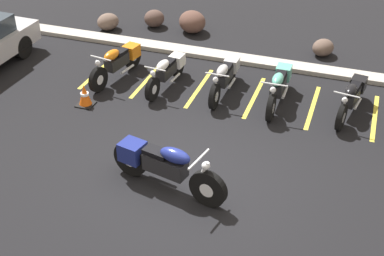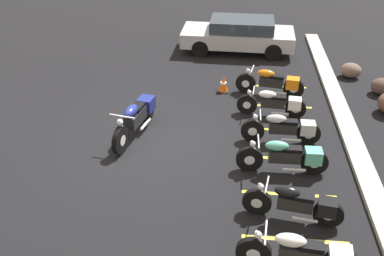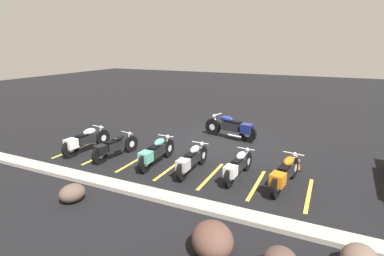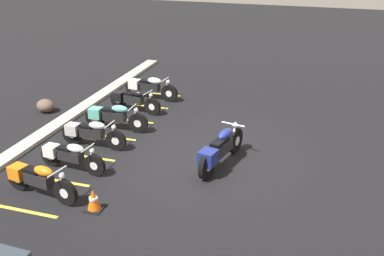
{
  "view_description": "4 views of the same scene",
  "coord_description": "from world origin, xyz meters",
  "px_view_note": "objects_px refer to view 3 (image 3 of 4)",
  "views": [
    {
      "loc": [
        2.76,
        -7.71,
        6.53
      ],
      "look_at": [
        -0.22,
        0.86,
        0.6
      ],
      "focal_mm": 50.0,
      "sensor_mm": 36.0,
      "label": 1
    },
    {
      "loc": [
        9.96,
        2.15,
        6.37
      ],
      "look_at": [
        0.48,
        1.21,
        0.76
      ],
      "focal_mm": 42.0,
      "sensor_mm": 36.0,
      "label": 2
    },
    {
      "loc": [
        -4.04,
        11.49,
        3.92
      ],
      "look_at": [
        0.43,
        1.95,
        0.98
      ],
      "focal_mm": 28.0,
      "sensor_mm": 36.0,
      "label": 3
    },
    {
      "loc": [
        -10.9,
        -2.9,
        5.83
      ],
      "look_at": [
        0.55,
        0.7,
        0.61
      ],
      "focal_mm": 42.0,
      "sensor_mm": 36.0,
      "label": 4
    }
  ],
  "objects_px": {
    "parked_bike_2": "(191,160)",
    "parked_bike_3": "(156,152)",
    "parked_bike_0": "(285,173)",
    "parked_bike_5": "(85,140)",
    "motorcycle_navy_featured": "(232,127)",
    "landscape_rock_0": "(212,240)",
    "traffic_cone": "(296,162)",
    "parked_bike_1": "(238,166)",
    "landscape_rock_1": "(72,193)",
    "parked_bike_4": "(114,147)"
  },
  "relations": [
    {
      "from": "motorcycle_navy_featured",
      "to": "parked_bike_5",
      "type": "relative_size",
      "value": 1.12
    },
    {
      "from": "parked_bike_1",
      "to": "parked_bike_2",
      "type": "bearing_deg",
      "value": 102.05
    },
    {
      "from": "parked_bike_0",
      "to": "parked_bike_4",
      "type": "height_order",
      "value": "parked_bike_0"
    },
    {
      "from": "parked_bike_4",
      "to": "traffic_cone",
      "type": "relative_size",
      "value": 3.83
    },
    {
      "from": "landscape_rock_1",
      "to": "traffic_cone",
      "type": "bearing_deg",
      "value": -136.96
    },
    {
      "from": "parked_bike_5",
      "to": "traffic_cone",
      "type": "xyz_separation_m",
      "value": [
        -7.38,
        -1.7,
        -0.21
      ]
    },
    {
      "from": "motorcycle_navy_featured",
      "to": "traffic_cone",
      "type": "bearing_deg",
      "value": 154.55
    },
    {
      "from": "motorcycle_navy_featured",
      "to": "parked_bike_2",
      "type": "xyz_separation_m",
      "value": [
        0.07,
        3.95,
        -0.08
      ]
    },
    {
      "from": "parked_bike_0",
      "to": "parked_bike_2",
      "type": "xyz_separation_m",
      "value": [
        2.81,
        0.15,
        -0.02
      ]
    },
    {
      "from": "parked_bike_2",
      "to": "landscape_rock_0",
      "type": "bearing_deg",
      "value": -148.18
    },
    {
      "from": "parked_bike_2",
      "to": "parked_bike_5",
      "type": "bearing_deg",
      "value": 90.37
    },
    {
      "from": "parked_bike_5",
      "to": "landscape_rock_1",
      "type": "height_order",
      "value": "parked_bike_5"
    },
    {
      "from": "landscape_rock_0",
      "to": "landscape_rock_1",
      "type": "distance_m",
      "value": 4.03
    },
    {
      "from": "parked_bike_3",
      "to": "parked_bike_1",
      "type": "bearing_deg",
      "value": -88.17
    },
    {
      "from": "parked_bike_1",
      "to": "traffic_cone",
      "type": "relative_size",
      "value": 3.74
    },
    {
      "from": "parked_bike_0",
      "to": "landscape_rock_0",
      "type": "xyz_separation_m",
      "value": [
        0.82,
        3.44,
        -0.12
      ]
    },
    {
      "from": "parked_bike_3",
      "to": "parked_bike_5",
      "type": "height_order",
      "value": "parked_bike_5"
    },
    {
      "from": "parked_bike_0",
      "to": "landscape_rock_1",
      "type": "xyz_separation_m",
      "value": [
        4.83,
        3.07,
        -0.22
      ]
    },
    {
      "from": "motorcycle_navy_featured",
      "to": "landscape_rock_0",
      "type": "relative_size",
      "value": 2.63
    },
    {
      "from": "parked_bike_2",
      "to": "traffic_cone",
      "type": "distance_m",
      "value": 3.42
    },
    {
      "from": "parked_bike_0",
      "to": "parked_bike_1",
      "type": "distance_m",
      "value": 1.37
    },
    {
      "from": "parked_bike_5",
      "to": "traffic_cone",
      "type": "bearing_deg",
      "value": -71.45
    },
    {
      "from": "motorcycle_navy_featured",
      "to": "traffic_cone",
      "type": "distance_m",
      "value": 3.66
    },
    {
      "from": "parked_bike_4",
      "to": "landscape_rock_0",
      "type": "relative_size",
      "value": 2.2
    },
    {
      "from": "landscape_rock_0",
      "to": "traffic_cone",
      "type": "xyz_separation_m",
      "value": [
        -0.96,
        -5.01,
        -0.08
      ]
    },
    {
      "from": "parked_bike_3",
      "to": "parked_bike_4",
      "type": "height_order",
      "value": "parked_bike_3"
    },
    {
      "from": "landscape_rock_1",
      "to": "traffic_cone",
      "type": "xyz_separation_m",
      "value": [
        -4.97,
        -4.64,
        0.02
      ]
    },
    {
      "from": "parked_bike_2",
      "to": "parked_bike_4",
      "type": "height_order",
      "value": "parked_bike_2"
    },
    {
      "from": "motorcycle_navy_featured",
      "to": "parked_bike_2",
      "type": "bearing_deg",
      "value": 101.28
    },
    {
      "from": "parked_bike_1",
      "to": "landscape_rock_1",
      "type": "relative_size",
      "value": 2.99
    },
    {
      "from": "landscape_rock_0",
      "to": "parked_bike_1",
      "type": "bearing_deg",
      "value": -81.02
    },
    {
      "from": "parked_bike_0",
      "to": "parked_bike_5",
      "type": "bearing_deg",
      "value": 100.65
    },
    {
      "from": "parked_bike_1",
      "to": "parked_bike_5",
      "type": "bearing_deg",
      "value": 96.8
    },
    {
      "from": "motorcycle_navy_featured",
      "to": "landscape_rock_0",
      "type": "bearing_deg",
      "value": 117.2
    },
    {
      "from": "parked_bike_0",
      "to": "parked_bike_4",
      "type": "xyz_separation_m",
      "value": [
        5.85,
        0.17,
        -0.02
      ]
    },
    {
      "from": "parked_bike_4",
      "to": "landscape_rock_0",
      "type": "height_order",
      "value": "parked_bike_4"
    },
    {
      "from": "parked_bike_0",
      "to": "parked_bike_4",
      "type": "distance_m",
      "value": 5.85
    },
    {
      "from": "parked_bike_0",
      "to": "parked_bike_3",
      "type": "distance_m",
      "value": 4.16
    },
    {
      "from": "parked_bike_2",
      "to": "parked_bike_1",
      "type": "bearing_deg",
      "value": -82.66
    },
    {
      "from": "motorcycle_navy_featured",
      "to": "parked_bike_1",
      "type": "distance_m",
      "value": 4.02
    },
    {
      "from": "motorcycle_navy_featured",
      "to": "parked_bike_2",
      "type": "height_order",
      "value": "motorcycle_navy_featured"
    },
    {
      "from": "parked_bike_2",
      "to": "parked_bike_3",
      "type": "distance_m",
      "value": 1.35
    },
    {
      "from": "motorcycle_navy_featured",
      "to": "parked_bike_0",
      "type": "bearing_deg",
      "value": 138.12
    },
    {
      "from": "parked_bike_4",
      "to": "landscape_rock_1",
      "type": "xyz_separation_m",
      "value": [
        -1.02,
        2.9,
        -0.2
      ]
    },
    {
      "from": "parked_bike_1",
      "to": "parked_bike_3",
      "type": "bearing_deg",
      "value": 97.6
    },
    {
      "from": "parked_bike_3",
      "to": "parked_bike_5",
      "type": "distance_m",
      "value": 3.08
    },
    {
      "from": "motorcycle_navy_featured",
      "to": "parked_bike_0",
      "type": "distance_m",
      "value": 4.69
    },
    {
      "from": "parked_bike_0",
      "to": "traffic_cone",
      "type": "bearing_deg",
      "value": 4.52
    },
    {
      "from": "parked_bike_0",
      "to": "parked_bike_2",
      "type": "distance_m",
      "value": 2.82
    },
    {
      "from": "parked_bike_1",
      "to": "parked_bike_3",
      "type": "xyz_separation_m",
      "value": [
        2.8,
        0.11,
        0.03
      ]
    }
  ]
}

